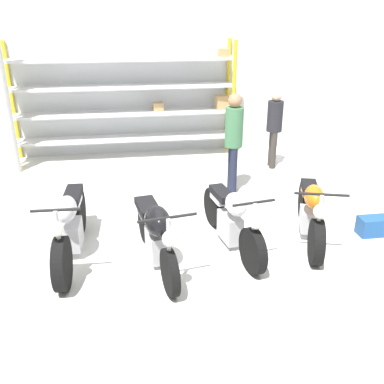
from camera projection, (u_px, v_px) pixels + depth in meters
The scene contains 11 objects.
ground_plane at pixel (196, 248), 6.11m from camera, with size 30.00×30.00×0.00m, color silver.
back_wall at pixel (164, 74), 9.67m from camera, with size 30.00×0.08×3.60m.
shelving_rack at pixel (129, 100), 9.42m from camera, with size 4.90×0.63×2.55m.
support_pillar at pixel (0, 85), 8.27m from camera, with size 0.28×0.28×3.60m.
motorcycle_silver at pixel (70, 226), 5.75m from camera, with size 0.56×2.15×1.04m.
motorcycle_black at pixel (156, 232), 5.54m from camera, with size 0.70×1.93×1.00m.
motorcycle_white at pixel (232, 219), 5.99m from camera, with size 0.61×2.00×0.98m.
motorcycle_orange at pixel (311, 212), 6.20m from camera, with size 0.85×1.95×0.99m.
person_browsing at pixel (274, 123), 8.90m from camera, with size 0.36×0.36×1.63m.
person_near_rack at pixel (234, 135), 7.58m from camera, with size 0.32×0.32×1.82m.
toolbox at pixel (373, 226), 6.43m from camera, with size 0.44×0.26×0.28m.
Camera 1 is at (-0.85, -5.24, 3.14)m, focal length 40.00 mm.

